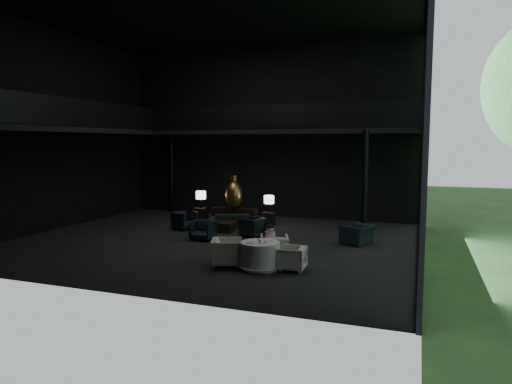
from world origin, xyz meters
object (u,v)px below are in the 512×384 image
(lounge_armchair_west, at_px, (184,219))
(dining_chair_east, at_px, (292,258))
(window_armchair, at_px, (358,232))
(side_table_right, at_px, (269,219))
(bronze_urn, at_px, (234,194))
(child, at_px, (270,235))
(coffee_table, at_px, (223,227))
(lounge_armchair_south, at_px, (203,229))
(sofa, at_px, (233,218))
(dining_table, at_px, (260,257))
(dining_chair_north, at_px, (274,246))
(table_lamp_right, at_px, (269,200))
(table_lamp_left, at_px, (201,196))
(lounge_armchair_east, at_px, (252,226))
(console, at_px, (235,215))
(side_table_left, at_px, (200,214))
(dining_chair_west, at_px, (227,249))

(lounge_armchair_west, relative_size, dining_chair_east, 1.21)
(window_armchair, xyz_separation_m, dining_chair_east, (-1.29, -3.88, -0.09))
(side_table_right, bearing_deg, bronze_urn, 179.63)
(bronze_urn, bearing_deg, child, -57.95)
(side_table_right, distance_m, lounge_armchair_west, 3.56)
(dining_chair_east, bearing_deg, lounge_armchair_west, -128.81)
(window_armchair, bearing_deg, coffee_table, -70.88)
(lounge_armchair_south, bearing_deg, sofa, 89.75)
(sofa, height_order, dining_table, dining_table)
(side_table_right, relative_size, window_armchair, 0.55)
(dining_table, xyz_separation_m, dining_chair_north, (0.10, 1.01, 0.12))
(bronze_urn, distance_m, lounge_armchair_south, 3.72)
(lounge_armchair_south, relative_size, dining_table, 0.65)
(table_lamp_right, bearing_deg, lounge_armchair_south, -109.78)
(table_lamp_left, bearing_deg, window_armchair, -18.68)
(bronze_urn, distance_m, child, 6.57)
(sofa, height_order, window_armchair, window_armchair)
(lounge_armchair_south, bearing_deg, lounge_armchair_west, 134.98)
(window_armchair, relative_size, dining_table, 0.80)
(table_lamp_right, relative_size, dining_table, 0.58)
(dining_chair_north, bearing_deg, dining_table, 64.25)
(lounge_armchair_east, distance_m, child, 3.57)
(sofa, bearing_deg, console, -94.23)
(dining_table, bearing_deg, lounge_armchair_south, 138.20)
(lounge_armchair_south, relative_size, coffee_table, 0.97)
(lounge_armchair_south, bearing_deg, table_lamp_right, 69.36)
(dining_chair_east, bearing_deg, console, -147.58)
(side_table_left, bearing_deg, lounge_armchair_south, -62.01)
(side_table_right, height_order, coffee_table, side_table_right)
(table_lamp_left, height_order, child, table_lamp_left)
(lounge_armchair_west, distance_m, dining_table, 6.52)
(lounge_armchair_west, distance_m, coffee_table, 1.68)
(table_lamp_left, distance_m, child, 7.54)
(window_armchair, bearing_deg, side_table_left, -83.22)
(bronze_urn, xyz_separation_m, dining_chair_north, (3.58, -5.46, -0.82))
(console, relative_size, dining_chair_east, 2.95)
(lounge_armchair_south, bearing_deg, dining_table, -42.66)
(dining_chair_north, xyz_separation_m, child, (-0.10, -0.09, 0.32))
(side_table_right, distance_m, dining_table, 6.72)
(window_armchair, xyz_separation_m, dining_chair_north, (-2.07, -3.02, 0.01))
(dining_table, bearing_deg, table_lamp_left, 128.10)
(console, relative_size, bronze_urn, 1.41)
(bronze_urn, distance_m, dining_chair_west, 7.03)
(sofa, height_order, dining_chair_north, dining_chair_north)
(dining_table, bearing_deg, side_table_left, 128.43)
(bronze_urn, bearing_deg, lounge_armchair_south, -85.49)
(console, xyz_separation_m, child, (3.48, -5.62, 0.44))
(console, xyz_separation_m, side_table_right, (1.60, -0.08, -0.05))
(lounge_armchair_east, xyz_separation_m, child, (1.72, -3.11, 0.37))
(dining_chair_west, bearing_deg, side_table_left, 11.53)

